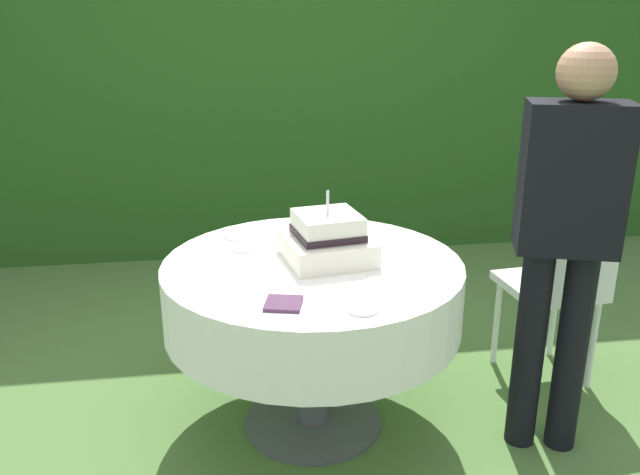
{
  "coord_description": "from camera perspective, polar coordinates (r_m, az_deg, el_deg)",
  "views": [
    {
      "loc": [
        -0.32,
        -2.44,
        1.72
      ],
      "look_at": [
        0.03,
        0.01,
        0.85
      ],
      "focal_mm": 37.28,
      "sensor_mm": 36.0,
      "label": 1
    }
  ],
  "objects": [
    {
      "name": "foliage_hedge",
      "position": [
        4.84,
        -4.49,
        13.84
      ],
      "size": [
        6.8,
        0.58,
        2.51
      ],
      "primitive_type": "cube",
      "color": "#234C19",
      "rests_on": "ground_plane"
    },
    {
      "name": "garden_chair",
      "position": [
        3.22,
        19.93,
        -3.34
      ],
      "size": [
        0.44,
        0.44,
        0.89
      ],
      "color": "white",
      "rests_on": "ground_plane"
    },
    {
      "name": "ground_plane",
      "position": [
        3.0,
        -0.59,
        -15.58
      ],
      "size": [
        20.0,
        20.0,
        0.0
      ],
      "primitive_type": "plane",
      "color": "#476B33"
    },
    {
      "name": "serving_plate_left",
      "position": [
        2.8,
        -6.51,
        -0.87
      ],
      "size": [
        0.12,
        0.12,
        0.01
      ],
      "primitive_type": "cylinder",
      "color": "white",
      "rests_on": "cake_table"
    },
    {
      "name": "napkin_stack",
      "position": [
        2.27,
        -3.15,
        -5.68
      ],
      "size": [
        0.15,
        0.15,
        0.01
      ],
      "primitive_type": "cube",
      "rotation": [
        0.0,
        0.0,
        -0.23
      ],
      "color": "#4C2D47",
      "rests_on": "cake_table"
    },
    {
      "name": "standing_person",
      "position": [
        2.62,
        20.34,
        0.6
      ],
      "size": [
        0.4,
        0.3,
        1.6
      ],
      "color": "black",
      "rests_on": "ground_plane"
    },
    {
      "name": "serving_plate_far",
      "position": [
        2.24,
        3.64,
        -6.13
      ],
      "size": [
        0.11,
        0.11,
        0.01
      ],
      "primitive_type": "cylinder",
      "color": "white",
      "rests_on": "cake_table"
    },
    {
      "name": "cake_table",
      "position": [
        2.7,
        -0.64,
        -4.93
      ],
      "size": [
        1.2,
        1.2,
        0.75
      ],
      "color": "#4C4C51",
      "rests_on": "ground_plane"
    },
    {
      "name": "serving_plate_near",
      "position": [
        2.95,
        -7.12,
        0.16
      ],
      "size": [
        0.12,
        0.12,
        0.01
      ],
      "primitive_type": "cylinder",
      "color": "white",
      "rests_on": "cake_table"
    },
    {
      "name": "wedding_cake",
      "position": [
        2.64,
        0.71,
        -0.14
      ],
      "size": [
        0.38,
        0.38,
        0.29
      ],
      "color": "silver",
      "rests_on": "cake_table"
    }
  ]
}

